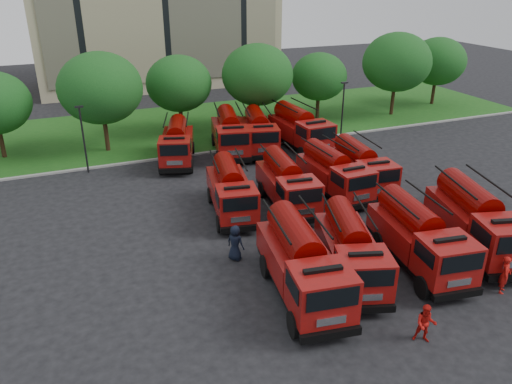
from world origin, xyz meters
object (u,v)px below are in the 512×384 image
fire_truck_6 (334,173)px  firefighter_0 (501,291)px  fire_truck_8 (177,143)px  fire_truck_0 (302,263)px  firefighter_2 (497,253)px  fire_truck_2 (419,237)px  fire_truck_11 (300,129)px  fire_truck_1 (351,250)px  firefighter_5 (446,201)px  fire_truck_9 (230,133)px  fire_truck_4 (231,190)px  firefighter_1 (423,341)px  fire_truck_5 (287,183)px  firefighter_4 (236,259)px  fire_truck_7 (361,167)px  firefighter_3 (493,237)px  fire_truck_10 (259,132)px  fire_truck_3 (477,220)px

fire_truck_6 → firefighter_0: 13.13m
fire_truck_6 → fire_truck_8: fire_truck_8 is taller
fire_truck_0 → firefighter_2: bearing=5.1°
fire_truck_2 → fire_truck_11: bearing=89.8°
fire_truck_1 → fire_truck_6: same height
firefighter_5 → fire_truck_2: bearing=27.6°
fire_truck_2 → firefighter_5: 9.01m
fire_truck_0 → firefighter_5: 14.79m
fire_truck_9 → fire_truck_11: (5.84, -1.24, 0.05)m
fire_truck_0 → fire_truck_4: fire_truck_0 is taller
fire_truck_8 → firefighter_1: 24.81m
fire_truck_5 → fire_truck_6: (3.72, 0.49, -0.02)m
fire_truck_0 → fire_truck_2: (6.66, 0.06, -0.07)m
fire_truck_0 → fire_truck_5: size_ratio=1.09×
firefighter_4 → fire_truck_2: bearing=-155.2°
firefighter_5 → fire_truck_1: bearing=14.7°
fire_truck_8 → fire_truck_11: 10.45m
fire_truck_7 → firefighter_3: fire_truck_7 is taller
fire_truck_7 → firefighter_4: fire_truck_7 is taller
fire_truck_11 → firefighter_3: size_ratio=4.99×
fire_truck_5 → fire_truck_4: bearing=-180.0°
fire_truck_6 → firefighter_0: bearing=-83.6°
fire_truck_11 → firefighter_4: bearing=-129.2°
fire_truck_5 → fire_truck_6: fire_truck_5 is taller
fire_truck_6 → fire_truck_8: (-8.24, 10.09, 0.01)m
fire_truck_9 → firefighter_5: 17.69m
fire_truck_8 → firefighter_4: (-0.78, -15.49, -1.57)m
fire_truck_0 → firefighter_1: size_ratio=4.42×
firefighter_3 → fire_truck_5: bearing=-41.4°
fire_truck_4 → fire_truck_10: (6.12, 10.32, 0.07)m
fire_truck_4 → firefighter_0: size_ratio=3.67×
fire_truck_8 → firefighter_2: size_ratio=3.66×
firefighter_2 → firefighter_4: bearing=51.2°
fire_truck_0 → fire_truck_3: fire_truck_3 is taller
fire_truck_1 → fire_truck_6: bearing=82.0°
fire_truck_7 → firefighter_2: (1.96, -10.48, -1.54)m
fire_truck_9 → firefighter_0: (5.37, -23.50, -1.69)m
fire_truck_4 → fire_truck_7: size_ratio=1.02×
fire_truck_3 → fire_truck_7: (-1.02, 9.56, -0.20)m
fire_truck_3 → firefighter_2: size_ratio=4.06×
firefighter_4 → firefighter_3: bearing=-142.4°
firefighter_1 → firefighter_4: 10.21m
fire_truck_5 → firefighter_3: (9.25, -8.23, -1.58)m
fire_truck_0 → firefighter_2: size_ratio=3.93×
fire_truck_1 → fire_truck_8: 19.56m
fire_truck_0 → fire_truck_5: bearing=77.0°
fire_truck_0 → firefighter_1: 6.02m
firefighter_3 → firefighter_5: firefighter_5 is taller
fire_truck_0 → firefighter_5: size_ratio=4.07×
fire_truck_4 → fire_truck_7: (9.71, 0.36, -0.00)m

